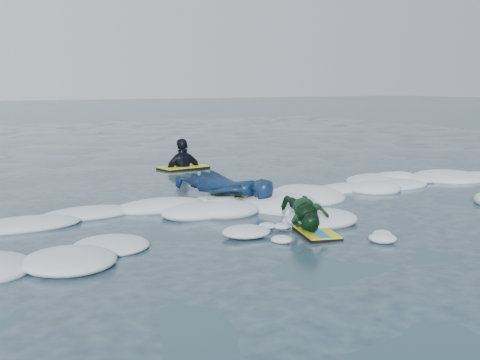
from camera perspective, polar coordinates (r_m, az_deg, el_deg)
ground at (r=7.59m, az=4.79°, el=-4.17°), size 120.00×120.00×0.00m
foam_band at (r=8.44m, az=0.87°, el=-2.77°), size 12.00×3.10×0.30m
prone_woman_unit at (r=8.80m, az=-1.24°, el=-0.78°), size 1.17×1.80×0.44m
prone_child_unit at (r=7.13m, az=6.42°, el=-3.35°), size 0.94×1.18×0.41m
waiting_rider_unit at (r=12.33m, az=-5.39°, el=0.54°), size 1.07×0.69×1.49m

